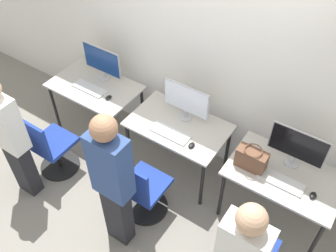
# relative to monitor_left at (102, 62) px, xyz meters

# --- Properties ---
(ground_plane) EXTENTS (20.00, 20.00, 0.00)m
(ground_plane) POSITION_rel_monitor_left_xyz_m (1.23, -0.53, -1.00)
(ground_plane) COLOR gray
(wall_back) EXTENTS (12.00, 0.05, 2.80)m
(wall_back) POSITION_rel_monitor_left_xyz_m (1.23, 0.28, 0.40)
(wall_back) COLOR silver
(wall_back) RESTS_ON ground_plane
(desk_left) EXTENTS (1.10, 0.69, 0.75)m
(desk_left) POSITION_rel_monitor_left_xyz_m (-0.00, -0.19, -0.33)
(desk_left) COLOR #BCB7AD
(desk_left) RESTS_ON ground_plane
(monitor_left) EXTENTS (0.55, 0.15, 0.44)m
(monitor_left) POSITION_rel_monitor_left_xyz_m (0.00, 0.00, 0.00)
(monitor_left) COLOR #B2B2B7
(monitor_left) RESTS_ON desk_left
(keyboard_left) EXTENTS (0.45, 0.16, 0.02)m
(keyboard_left) POSITION_rel_monitor_left_xyz_m (-0.00, -0.27, -0.23)
(keyboard_left) COLOR silver
(keyboard_left) RESTS_ON desk_left
(mouse_left) EXTENTS (0.06, 0.09, 0.03)m
(mouse_left) POSITION_rel_monitor_left_xyz_m (0.31, -0.28, -0.23)
(mouse_left) COLOR black
(mouse_left) RESTS_ON desk_left
(office_chair_left) EXTENTS (0.48, 0.48, 0.90)m
(office_chair_left) POSITION_rel_monitor_left_xyz_m (0.01, -1.03, -0.62)
(office_chair_left) COLOR black
(office_chair_left) RESTS_ON ground_plane
(person_left) EXTENTS (0.36, 0.21, 1.61)m
(person_left) POSITION_rel_monitor_left_xyz_m (-0.04, -1.40, -0.12)
(person_left) COLOR #232328
(person_left) RESTS_ON ground_plane
(desk_center) EXTENTS (1.10, 0.69, 0.75)m
(desk_center) POSITION_rel_monitor_left_xyz_m (1.23, -0.19, -0.33)
(desk_center) COLOR #BCB7AD
(desk_center) RESTS_ON ground_plane
(monitor_center) EXTENTS (0.55, 0.15, 0.44)m
(monitor_center) POSITION_rel_monitor_left_xyz_m (1.23, -0.04, 0.00)
(monitor_center) COLOR #B2B2B7
(monitor_center) RESTS_ON desk_center
(keyboard_center) EXTENTS (0.45, 0.16, 0.02)m
(keyboard_center) POSITION_rel_monitor_left_xyz_m (1.23, -0.36, -0.23)
(keyboard_center) COLOR silver
(keyboard_center) RESTS_ON desk_center
(mouse_center) EXTENTS (0.06, 0.09, 0.03)m
(mouse_center) POSITION_rel_monitor_left_xyz_m (1.52, -0.38, -0.23)
(mouse_center) COLOR black
(mouse_center) RESTS_ON desk_center
(office_chair_center) EXTENTS (0.48, 0.48, 0.90)m
(office_chair_center) POSITION_rel_monitor_left_xyz_m (1.26, -0.92, -0.62)
(office_chair_center) COLOR black
(office_chair_center) RESTS_ON ground_plane
(person_center) EXTENTS (0.36, 0.23, 1.73)m
(person_center) POSITION_rel_monitor_left_xyz_m (1.23, -1.29, -0.04)
(person_center) COLOR #232328
(person_center) RESTS_ON ground_plane
(desk_right) EXTENTS (1.10, 0.69, 0.75)m
(desk_right) POSITION_rel_monitor_left_xyz_m (2.46, -0.19, -0.33)
(desk_right) COLOR #BCB7AD
(desk_right) RESTS_ON ground_plane
(monitor_right) EXTENTS (0.55, 0.15, 0.44)m
(monitor_right) POSITION_rel_monitor_left_xyz_m (2.46, -0.02, 0.00)
(monitor_right) COLOR #B2B2B7
(monitor_right) RESTS_ON desk_right
(keyboard_right) EXTENTS (0.45, 0.16, 0.02)m
(keyboard_right) POSITION_rel_monitor_left_xyz_m (2.46, -0.30, -0.23)
(keyboard_right) COLOR silver
(keyboard_right) RESTS_ON desk_right
(mouse_right) EXTENTS (0.06, 0.09, 0.03)m
(mouse_right) POSITION_rel_monitor_left_xyz_m (2.77, -0.30, -0.23)
(mouse_right) COLOR black
(mouse_right) RESTS_ON desk_right
(handbag) EXTENTS (0.30, 0.18, 0.25)m
(handbag) POSITION_rel_monitor_left_xyz_m (2.14, -0.29, -0.13)
(handbag) COLOR brown
(handbag) RESTS_ON desk_right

